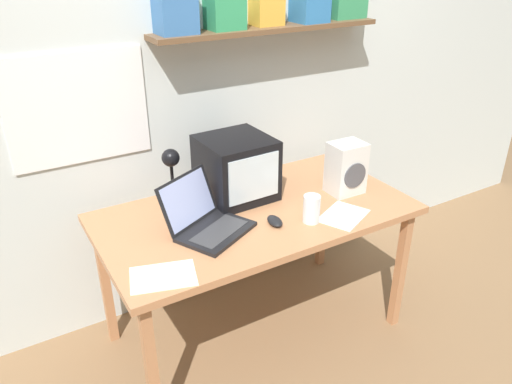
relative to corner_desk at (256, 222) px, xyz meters
name	(u,v)px	position (x,y,z in m)	size (l,w,h in m)	color
ground_plane	(256,329)	(0.00, 0.00, -0.68)	(12.00, 12.00, 0.00)	olive
back_wall	(205,71)	(0.01, 0.52, 0.63)	(5.60, 0.24, 2.60)	silver
corner_desk	(256,222)	(0.00, 0.00, 0.00)	(1.50, 0.80, 0.75)	#BA7B50
crt_monitor	(236,168)	(0.00, 0.19, 0.22)	(0.34, 0.35, 0.31)	black
laptop	(204,218)	(-0.29, -0.03, 0.12)	(0.42, 0.42, 0.23)	black
desk_lamp	(172,170)	(-0.32, 0.25, 0.25)	(0.12, 0.15, 0.30)	black
juice_glass	(311,210)	(0.17, -0.22, 0.12)	(0.08, 0.08, 0.13)	white
space_heater	(346,168)	(0.50, -0.06, 0.20)	(0.18, 0.15, 0.27)	silver
computer_mouse	(275,221)	(0.01, -0.15, 0.08)	(0.07, 0.11, 0.03)	black
loose_paper_near_laptop	(163,276)	(-0.58, -0.27, 0.06)	(0.29, 0.24, 0.00)	white
open_notebook	(343,216)	(0.33, -0.26, 0.06)	(0.29, 0.26, 0.00)	white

